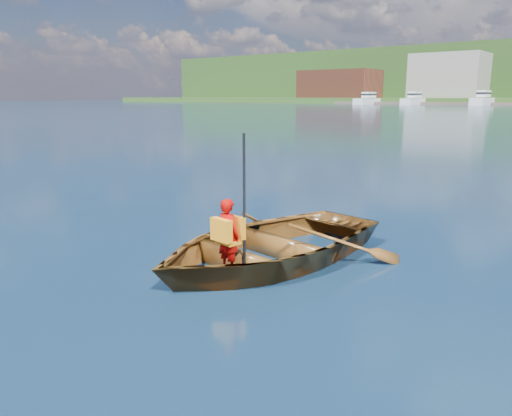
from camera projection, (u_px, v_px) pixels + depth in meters
The scene contains 3 objects.
ground at pixel (331, 270), 7.06m from camera, with size 600.00×600.00×0.00m.
rowboat at pixel (268, 244), 7.39m from camera, with size 3.45×4.42×0.84m.
child_paddler at pixel (229, 234), 6.59m from camera, with size 0.40×0.38×1.85m.
Camera 1 is at (3.27, -5.94, 2.40)m, focal length 35.00 mm.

